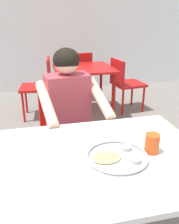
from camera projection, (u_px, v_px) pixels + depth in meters
table_foreground at (100, 168)px, 1.31m from camera, size 1.14×0.88×0.74m
thali_tray at (117, 156)px, 1.26m from camera, size 0.32×0.32×0.03m
drinking_cup at (152, 143)px, 1.29m from camera, size 0.08×0.08×0.11m
chair_foreground at (65, 127)px, 2.21m from camera, size 0.49×0.48×0.84m
diner_foreground at (71, 112)px, 1.93m from camera, size 0.54×0.59×1.20m
table_background_red at (84, 74)px, 3.54m from camera, size 0.83×0.79×0.72m
chair_red_left at (41, 83)px, 3.49m from camera, size 0.47×0.47×0.86m
chair_red_right at (124, 81)px, 3.75m from camera, size 0.50×0.48×0.80m
chair_red_far at (79, 73)px, 4.15m from camera, size 0.44×0.42×0.84m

